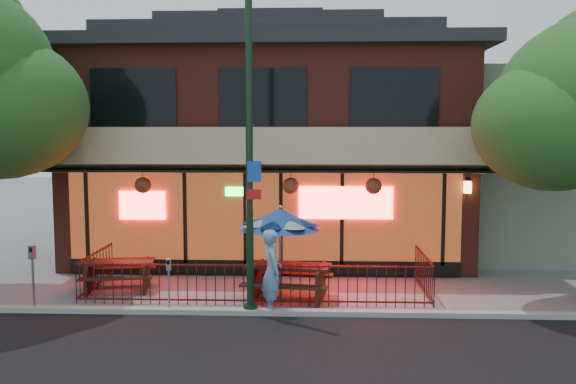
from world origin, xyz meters
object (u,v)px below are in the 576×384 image
(picnic_table_left, at_px, (118,271))
(picnic_table_right, at_px, (288,277))
(street_light, at_px, (250,173))
(pedestrian, at_px, (272,271))
(parking_meter_far, at_px, (33,267))
(patio_umbrella, at_px, (280,219))
(parking_meter_near, at_px, (169,276))

(picnic_table_left, distance_m, picnic_table_right, 4.47)
(street_light, relative_size, picnic_table_right, 3.13)
(pedestrian, height_order, parking_meter_far, pedestrian)
(patio_umbrella, relative_size, parking_meter_near, 1.83)
(picnic_table_right, bearing_deg, pedestrian, -106.79)
(patio_umbrella, xyz_separation_m, pedestrian, (-0.12, -1.34, -1.00))
(picnic_table_left, bearing_deg, parking_meter_near, -47.61)
(patio_umbrella, xyz_separation_m, parking_meter_far, (-5.51, -1.47, -0.92))
(picnic_table_right, height_order, pedestrian, pedestrian)
(picnic_table_left, xyz_separation_m, pedestrian, (4.08, -1.82, 0.44))
(patio_umbrella, height_order, parking_meter_near, patio_umbrella)
(picnic_table_right, height_order, parking_meter_far, parking_meter_far)
(pedestrian, relative_size, parking_meter_near, 1.52)
(street_light, distance_m, parking_meter_far, 5.35)
(picnic_table_left, distance_m, pedestrian, 4.49)
(street_light, bearing_deg, patio_umbrella, 66.82)
(pedestrian, distance_m, parking_meter_near, 2.30)
(picnic_table_left, bearing_deg, patio_umbrella, -6.55)
(street_light, height_order, picnic_table_right, street_light)
(parking_meter_near, bearing_deg, picnic_table_right, 24.29)
(picnic_table_left, height_order, parking_meter_near, parking_meter_near)
(picnic_table_left, bearing_deg, pedestrian, -24.08)
(pedestrian, bearing_deg, parking_meter_far, 74.25)
(patio_umbrella, bearing_deg, parking_meter_far, -165.02)
(picnic_table_left, relative_size, parking_meter_near, 1.62)
(patio_umbrella, bearing_deg, street_light, -113.18)
(patio_umbrella, bearing_deg, picnic_table_left, 173.45)
(picnic_table_right, height_order, patio_umbrella, patio_umbrella)
(street_light, relative_size, picnic_table_left, 3.48)
(picnic_table_right, bearing_deg, street_light, -125.87)
(picnic_table_right, height_order, parking_meter_near, parking_meter_near)
(parking_meter_far, bearing_deg, pedestrian, 1.39)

